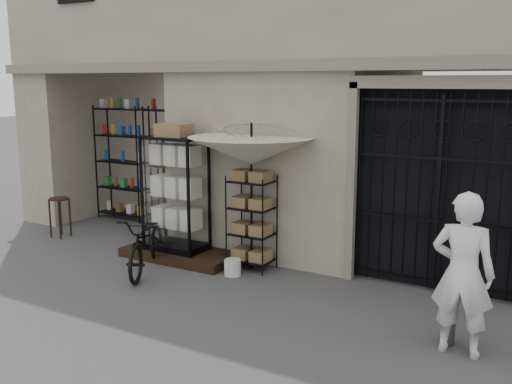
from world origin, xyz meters
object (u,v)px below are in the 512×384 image
Objects in this scene: wire_rack at (252,224)px; shopkeeper at (457,352)px; white_bucket at (233,267)px; steel_bollard at (450,308)px; market_umbrella at (251,143)px; bicycle at (148,271)px; display_cabinet at (176,200)px; wooden_stool at (60,216)px.

shopkeeper is (3.50, -1.40, -0.75)m from wire_rack.
steel_bollard is (3.45, -0.79, 0.32)m from white_bucket.
wire_rack is 0.54× the size of market_umbrella.
bicycle is 4.76m from steel_bollard.
white_bucket is at bearing -15.50° from shopkeeper.
wooden_stool is (-2.81, -0.05, -0.61)m from display_cabinet.
market_umbrella is at bearing 2.92° from wooden_stool.
shopkeeper is at bearing -14.97° from white_bucket.
display_cabinet reaches higher than wire_rack.
wire_rack reaches higher than white_bucket.
steel_bollard is at bearing -33.13° from display_cabinet.
display_cabinet reaches higher than steel_bollard.
display_cabinet is at bearing 1.09° from wooden_stool.
market_umbrella is at bearing 119.73° from wire_rack.
white_bucket is at bearing -2.66° from bicycle.
wooden_stool is at bearing 160.74° from display_cabinet.
wire_rack is 5.76× the size of white_bucket.
steel_bollard is at bearing -7.73° from wooden_stool.
market_umbrella is (1.40, 0.16, 1.03)m from display_cabinet.
wire_rack is 4.24m from wooden_stool.
wire_rack is at bearing -22.35° from shopkeeper.
white_bucket reaches higher than shopkeeper.
bicycle is (-1.36, -0.98, -2.05)m from market_umbrella.
display_cabinet is at bearing 167.54° from white_bucket.
wooden_stool is 0.42× the size of shopkeeper.
steel_bollard reaches higher than white_bucket.
market_umbrella reaches higher than display_cabinet.
white_bucket is at bearing -107.40° from wire_rack.
wooden_stool is at bearing 172.27° from steel_bollard.
market_umbrella is at bearing -22.46° from shopkeeper.
wire_rack reaches higher than bicycle.
wooden_stool is at bearing -177.08° from market_umbrella.
wire_rack is 0.83× the size of shopkeeper.
wire_rack is at bearing 159.85° from steel_bollard.
white_bucket is 0.34× the size of wooden_stool.
display_cabinet is 1.31m from bicycle.
display_cabinet is at bearing 67.69° from bicycle.
wire_rack is 3.84m from shopkeeper.
steel_bollard is at bearing -50.60° from shopkeeper.
display_cabinet reaches higher than wooden_stool.
market_umbrella is 1.98m from white_bucket.
bicycle is 2.29× the size of wooden_stool.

